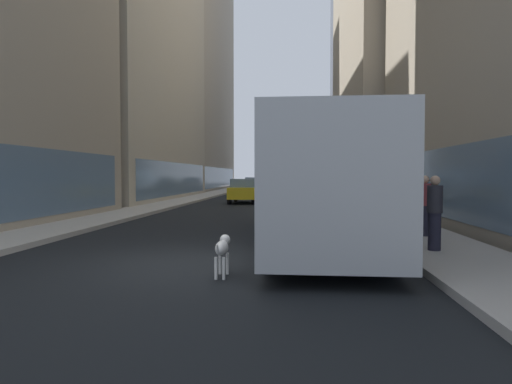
% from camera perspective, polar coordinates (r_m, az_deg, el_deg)
% --- Properties ---
extents(ground_plane, '(120.00, 120.00, 0.00)m').
position_cam_1_polar(ground_plane, '(43.85, 2.27, -0.21)').
color(ground_plane, black).
extents(sidewalk_left, '(2.40, 110.00, 0.15)m').
position_cam_1_polar(sidewalk_left, '(44.49, -5.08, -0.09)').
color(sidewalk_left, '#ADA89E').
rests_on(sidewalk_left, ground).
extents(sidewalk_right, '(2.40, 110.00, 0.15)m').
position_cam_1_polar(sidewalk_right, '(43.94, 9.72, -0.14)').
color(sidewalk_right, '#9E9991').
rests_on(sidewalk_right, ground).
extents(building_left_mid, '(10.52, 19.51, 24.93)m').
position_cam_1_polar(building_left_mid, '(36.52, -18.83, 18.98)').
color(building_left_mid, '#B2A893').
rests_on(building_left_mid, ground).
extents(building_left_far, '(9.71, 22.99, 32.95)m').
position_cam_1_polar(building_left_far, '(57.46, -9.66, 16.91)').
color(building_left_far, '#A0937F').
rests_on(building_left_far, ground).
extents(building_right_far, '(8.17, 22.10, 35.91)m').
position_cam_1_polar(building_right_far, '(62.08, 14.60, 17.16)').
color(building_right_far, '#4C515B').
rests_on(building_right_far, ground).
extents(transit_bus, '(2.78, 11.53, 3.05)m').
position_cam_1_polar(transit_bus, '(12.41, 8.14, 1.88)').
color(transit_bus, '#999EA3').
rests_on(transit_bus, ground).
extents(car_black_suv, '(1.76, 4.80, 1.62)m').
position_cam_1_polar(car_black_suv, '(55.04, 4.10, 1.13)').
color(car_black_suv, black).
rests_on(car_black_suv, ground).
extents(car_yellow_taxi, '(1.77, 3.95, 1.62)m').
position_cam_1_polar(car_yellow_taxi, '(28.86, -1.57, 0.17)').
color(car_yellow_taxi, yellow).
rests_on(car_yellow_taxi, ground).
extents(car_silver_sedan, '(1.94, 4.71, 1.62)m').
position_cam_1_polar(car_silver_sedan, '(52.36, -0.34, 1.08)').
color(car_silver_sedan, '#B7BABF').
rests_on(car_silver_sedan, ground).
extents(car_white_van, '(1.85, 4.74, 1.62)m').
position_cam_1_polar(car_white_van, '(31.28, 6.28, 0.32)').
color(car_white_van, silver).
rests_on(car_white_van, ground).
extents(dalmatian_dog, '(0.22, 0.96, 0.72)m').
position_cam_1_polar(dalmatian_dog, '(7.95, -4.48, -7.43)').
color(dalmatian_dog, white).
rests_on(dalmatian_dog, ground).
extents(pedestrian_with_handbag, '(0.45, 0.34, 1.69)m').
position_cam_1_polar(pedestrian_with_handbag, '(12.93, 21.49, -1.63)').
color(pedestrian_with_handbag, '#1E1E2D').
rests_on(pedestrian_with_handbag, sidewalk_right).
extents(pedestrian_in_coat, '(0.34, 0.34, 1.69)m').
position_cam_1_polar(pedestrian_in_coat, '(10.52, 22.60, -2.50)').
color(pedestrian_in_coat, '#1E1E2D').
rests_on(pedestrian_in_coat, sidewalk_right).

